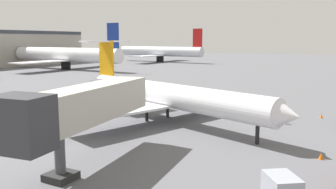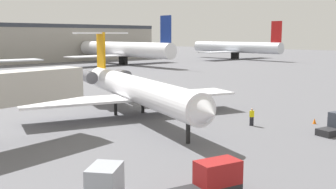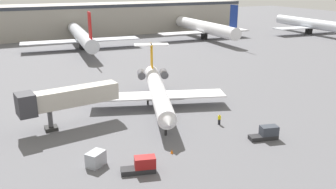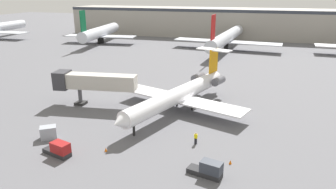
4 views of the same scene
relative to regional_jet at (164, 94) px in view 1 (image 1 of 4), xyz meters
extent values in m
cube|color=#5B5B60|center=(1.91, 0.01, -3.13)|extent=(400.00, 400.00, 0.10)
cylinder|color=white|center=(-0.29, -0.87, -0.05)|extent=(11.19, 26.45, 2.70)
cone|color=white|center=(-4.87, -14.42, -0.05)|extent=(3.13, 2.90, 2.56)
cone|color=white|center=(4.31, 12.77, -0.05)|extent=(3.00, 3.20, 2.29)
cube|color=white|center=(6.00, -1.94, -1.09)|extent=(11.82, 7.69, 0.24)
cube|color=white|center=(-5.95, 2.09, -1.09)|extent=(11.82, 7.69, 0.24)
cylinder|color=#595960|center=(5.20, 8.36, 0.35)|extent=(2.44, 3.51, 1.50)
cylinder|color=#595960|center=(0.93, 9.80, 0.35)|extent=(2.44, 3.51, 1.50)
cube|color=orange|center=(3.70, 10.97, 3.62)|extent=(1.25, 3.11, 4.64)
cube|color=white|center=(3.70, 10.97, 5.85)|extent=(7.21, 4.45, 0.20)
cylinder|color=black|center=(-3.97, -11.77, -2.24)|extent=(0.36, 0.36, 1.69)
cylinder|color=black|center=(1.86, 0.51, -2.24)|extent=(0.36, 0.36, 1.69)
cylinder|color=black|center=(-1.17, 1.53, -2.24)|extent=(0.36, 0.36, 1.69)
cube|color=#B7B2A8|center=(-14.88, -2.13, 1.45)|extent=(14.31, 4.43, 2.60)
cube|color=#333338|center=(-21.47, -3.00, 1.45)|extent=(2.80, 3.49, 3.20)
cylinder|color=#4C4C51|center=(-18.37, -2.59, -1.47)|extent=(0.70, 0.70, 3.23)
cube|color=#262626|center=(-18.37, -2.59, -2.83)|extent=(1.80, 1.80, 0.50)
cube|color=black|center=(5.11, -11.74, -2.66)|extent=(0.34, 0.26, 0.85)
cube|color=yellow|center=(5.11, -11.74, -1.93)|extent=(0.42, 0.29, 0.60)
sphere|color=tan|center=(5.11, -11.74, -1.51)|extent=(0.24, 0.24, 0.24)
cone|color=orange|center=(10.23, -15.63, -2.81)|extent=(0.36, 0.36, 0.55)
cone|color=orange|center=(-5.68, -17.19, -2.81)|extent=(0.36, 0.36, 0.55)
cylinder|color=white|center=(46.85, 61.25, 1.48)|extent=(6.32, 42.47, 4.32)
cube|color=navy|center=(45.94, 42.12, 7.13)|extent=(0.49, 4.01, 7.00)
cube|color=white|center=(46.85, 61.25, -0.28)|extent=(35.79, 7.68, 0.30)
cube|color=black|center=(46.85, 61.25, -1.88)|extent=(1.20, 2.80, 2.40)
cylinder|color=silver|center=(93.27, 54.41, 1.26)|extent=(6.78, 39.07, 3.90)
cube|color=red|center=(91.97, 37.01, 6.71)|extent=(0.60, 4.01, 7.00)
cube|color=silver|center=(93.27, 54.41, -0.28)|extent=(33.02, 8.41, 0.30)
cube|color=black|center=(93.27, 54.41, -1.88)|extent=(1.20, 2.80, 2.40)
camera|label=1|loc=(-34.58, -19.55, 6.10)|focal=38.12mm
camera|label=2|loc=(-27.08, -32.95, 5.55)|focal=42.71mm
camera|label=3|loc=(-23.97, -53.90, 17.92)|focal=38.08mm
camera|label=4|loc=(12.61, -49.65, 17.01)|focal=33.46mm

